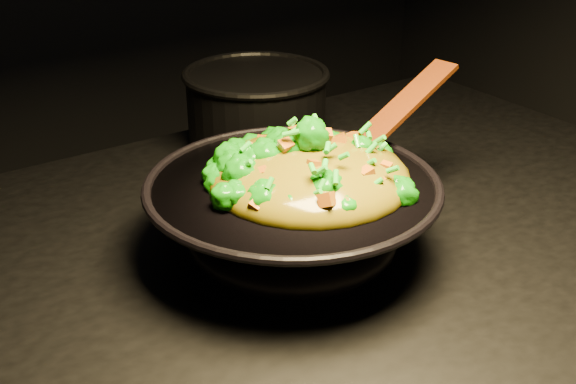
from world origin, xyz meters
TOP-DOWN VIEW (x-y plane):
  - wok at (-0.09, -0.01)m, footprint 0.39×0.39m
  - stir_fry at (-0.06, -0.01)m, footprint 0.29×0.29m
  - spatula at (0.09, 0.02)m, footprint 0.24×0.08m
  - back_pot at (0.07, 0.32)m, footprint 0.28×0.28m

SIDE VIEW (x-z plane):
  - wok at x=-0.09m, z-range 0.90..1.00m
  - back_pot at x=0.07m, z-range 0.90..1.03m
  - spatula at x=0.09m, z-range 0.99..1.09m
  - stir_fry at x=-0.06m, z-range 1.00..1.09m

